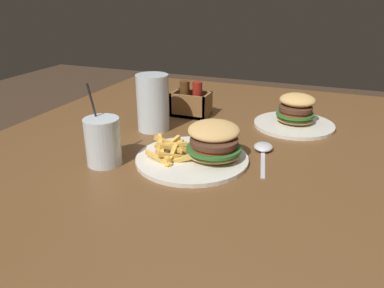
# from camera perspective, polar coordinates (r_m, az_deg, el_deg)

# --- Properties ---
(dining_table) EXTENTS (1.35, 1.30, 0.76)m
(dining_table) POSITION_cam_1_polar(r_m,az_deg,el_deg) (1.04, 7.44, -5.06)
(dining_table) COLOR brown
(dining_table) RESTS_ON ground_plane
(meal_plate_near) EXTENTS (0.27, 0.27, 0.10)m
(meal_plate_near) POSITION_cam_1_polar(r_m,az_deg,el_deg) (0.88, 1.65, -0.79)
(meal_plate_near) COLOR silver
(meal_plate_near) RESTS_ON dining_table
(beer_glass) EXTENTS (0.09, 0.09, 0.16)m
(beer_glass) POSITION_cam_1_polar(r_m,az_deg,el_deg) (1.08, -5.97, 5.99)
(beer_glass) COLOR silver
(beer_glass) RESTS_ON dining_table
(juice_glass) EXTENTS (0.08, 0.08, 0.19)m
(juice_glass) POSITION_cam_1_polar(r_m,az_deg,el_deg) (0.88, -13.39, 0.15)
(juice_glass) COLOR silver
(juice_glass) RESTS_ON dining_table
(spoon) EXTENTS (0.07, 0.19, 0.02)m
(spoon) POSITION_cam_1_polar(r_m,az_deg,el_deg) (0.96, 10.80, -0.62)
(spoon) COLOR silver
(spoon) RESTS_ON dining_table
(meal_plate_far) EXTENTS (0.23, 0.23, 0.10)m
(meal_plate_far) POSITION_cam_1_polar(r_m,az_deg,el_deg) (1.15, 15.42, 4.18)
(meal_plate_far) COLOR silver
(meal_plate_far) RESTS_ON dining_table
(condiment_caddy) EXTENTS (0.12, 0.08, 0.11)m
(condiment_caddy) POSITION_cam_1_polar(r_m,az_deg,el_deg) (1.20, -0.15, 6.23)
(condiment_caddy) COLOR brown
(condiment_caddy) RESTS_ON dining_table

